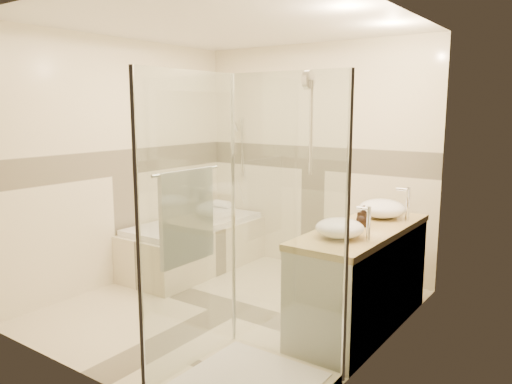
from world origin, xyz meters
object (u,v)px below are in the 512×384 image
Objects in this scene: vanity at (361,278)px; amenity_bottle_b at (363,217)px; bathtub at (195,242)px; amenity_bottle_a at (363,216)px; vessel_sink_near at (382,208)px; vessel_sink_far at (340,228)px; shower_enclosure at (239,311)px.

vanity is 0.50m from amenity_bottle_b.
amenity_bottle_a reaches higher than bathtub.
vessel_sink_near reaches higher than vessel_sink_far.
amenity_bottle_b reaches higher than vanity.
shower_enclosure reaches higher than bathtub.
vanity is 0.51m from amenity_bottle_a.
bathtub is at bearing 171.87° from amenity_bottle_b.
amenity_bottle_b reaches higher than bathtub.
amenity_bottle_a is at bearing 113.16° from vanity.
vessel_sink_far reaches higher than vanity.
vanity is 0.79× the size of shower_enclosure.
vessel_sink_far is at bearing -90.00° from vessel_sink_near.
amenity_bottle_b is at bearing -90.00° from amenity_bottle_a.
vessel_sink_far is (-0.02, -0.39, 0.50)m from vanity.
vanity reaches higher than bathtub.
vanity is at bearing -87.48° from vessel_sink_near.
vessel_sink_far is at bearing -90.00° from amenity_bottle_b.
shower_enclosure is 5.00× the size of vessel_sink_near.
vessel_sink_near is at bearing 2.80° from bathtub.
vanity is 0.68m from vessel_sink_near.
vessel_sink_near is 0.84m from vessel_sink_far.
amenity_bottle_a is at bearing -90.00° from vessel_sink_near.
vessel_sink_near is 1.12× the size of vessel_sink_far.
bathtub is 11.30× the size of amenity_bottle_b.
shower_enclosure is at bearing -102.97° from vanity.
bathtub is 2.18m from vanity.
vessel_sink_far is 0.43m from amenity_bottle_b.
amenity_bottle_b is at bearing 113.66° from vanity.
amenity_bottle_a reaches higher than amenity_bottle_b.
vanity is 0.63m from vessel_sink_far.
amenity_bottle_b is (0.00, -0.41, -0.01)m from vessel_sink_near.
amenity_bottle_b is at bearing -90.00° from vessel_sink_near.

